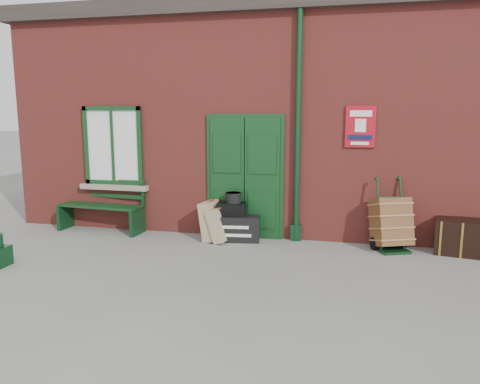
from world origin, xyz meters
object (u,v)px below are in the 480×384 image
(houdini_trunk, at_px, (234,227))
(porter_trolley, at_px, (391,223))
(dark_trunk, at_px, (461,237))
(bench, at_px, (103,204))

(houdini_trunk, height_order, porter_trolley, porter_trolley)
(porter_trolley, bearing_deg, houdini_trunk, 157.05)
(porter_trolley, distance_m, dark_trunk, 1.12)
(houdini_trunk, height_order, dark_trunk, dark_trunk)
(houdini_trunk, xyz_separation_m, porter_trolley, (2.70, -0.02, 0.23))
(porter_trolley, height_order, dark_trunk, porter_trolley)
(porter_trolley, xyz_separation_m, dark_trunk, (1.11, 0.02, -0.17))
(bench, relative_size, houdini_trunk, 1.87)
(houdini_trunk, relative_size, porter_trolley, 0.77)
(houdini_trunk, relative_size, dark_trunk, 1.15)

